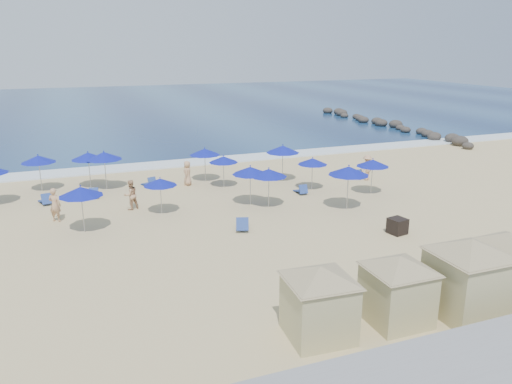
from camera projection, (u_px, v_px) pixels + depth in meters
ground at (278, 227)px, 24.86m from camera, size 160.00×160.00×0.00m
ocean at (130, 106)px, 74.05m from camera, size 160.00×80.00×0.06m
surf_line at (198, 162)px, 38.71m from camera, size 160.00×2.50×0.08m
seawall at (493, 377)px, 12.61m from camera, size 160.00×6.10×1.22m
rock_jetty at (386, 124)px, 55.37m from camera, size 2.56×26.66×0.96m
trash_bin at (397, 226)px, 23.95m from camera, size 0.89×0.89×0.76m
cabana_0 at (319, 292)px, 15.16m from camera, size 4.14×4.14×2.60m
cabana_1 at (398, 281)px, 16.01m from camera, size 4.05×4.05×2.54m
cabana_2 at (469, 267)px, 16.41m from camera, size 4.72×4.72×2.96m
cabana_3 at (507, 255)px, 17.84m from camera, size 4.16×4.16×2.62m
umbrella_1 at (81, 191)px, 23.67m from camera, size 2.08×2.08×2.37m
umbrella_2 at (88, 156)px, 31.23m from camera, size 2.09×2.09×2.37m
umbrella_3 at (160, 182)px, 26.37m from camera, size 1.80×1.80×2.05m
umbrella_4 at (104, 156)px, 30.80m from camera, size 2.19×2.19×2.50m
umbrella_5 at (223, 159)px, 31.39m from camera, size 1.85×1.85×2.10m
umbrella_6 at (250, 171)px, 27.79m from camera, size 2.04×2.04×2.32m
umbrella_7 at (205, 152)px, 32.78m from camera, size 2.02×2.02×2.30m
umbrella_8 at (269, 173)px, 27.41m from camera, size 2.02×2.02×2.30m
umbrella_9 at (283, 149)px, 32.73m from camera, size 2.20×2.20×2.51m
umbrella_10 at (313, 161)px, 30.83m from camera, size 1.86×1.86×2.11m
umbrella_11 at (373, 163)px, 29.93m from camera, size 1.96×1.96×2.23m
umbrella_12 at (38, 159)px, 30.50m from camera, size 2.07×2.07×2.35m
umbrella_13 at (349, 171)px, 27.00m from camera, size 2.23×2.23×2.53m
beach_chair_0 at (46, 200)px, 28.45m from camera, size 0.87×1.38×0.71m
beach_chair_1 at (95, 194)px, 29.72m from camera, size 0.85×1.33×0.68m
beach_chair_2 at (150, 183)px, 32.04m from camera, size 0.94×1.34×0.67m
beach_chair_3 at (242, 225)px, 24.47m from camera, size 1.02×1.48×0.75m
beach_chair_4 at (301, 190)px, 30.45m from camera, size 0.58×1.20×0.65m
beach_chair_5 at (356, 175)px, 34.15m from camera, size 0.53×1.17×0.64m
beachgoer_0 at (55, 205)px, 25.49m from camera, size 0.77×0.71×1.77m
beachgoer_1 at (131, 195)px, 27.38m from camera, size 0.99×0.89×1.67m
beachgoer_2 at (367, 168)px, 33.36m from camera, size 1.28×1.04×1.73m
beachgoer_3 at (187, 173)px, 32.20m from camera, size 0.78×0.92×1.59m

